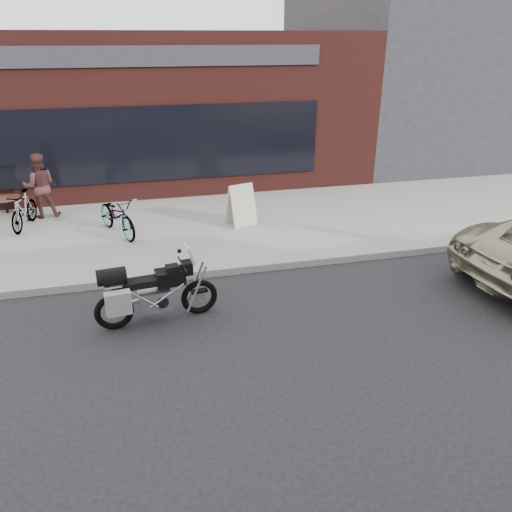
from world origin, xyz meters
name	(u,v)px	position (x,y,z in m)	size (l,w,h in m)	color
ground	(328,402)	(0.00, 0.00, 0.00)	(120.00, 120.00, 0.00)	black
near_sidewalk	(227,220)	(0.00, 7.00, 0.07)	(44.00, 6.00, 0.15)	gray
storefront	(133,101)	(-2.00, 13.98, 2.25)	(14.00, 10.07, 4.50)	#511E1A
neighbour_building	(439,73)	(10.00, 14.00, 3.00)	(10.00, 10.00, 6.00)	#29292E
motorcycle	(149,293)	(-2.13, 2.56, 0.56)	(2.04, 0.81, 1.29)	black
bicycle_front	(117,215)	(-2.65, 6.46, 0.61)	(0.61, 1.74, 0.92)	gray
bicycle_rear	(24,210)	(-4.81, 7.44, 0.59)	(0.41, 1.46, 0.88)	gray
sandwich_sign	(241,204)	(0.24, 6.45, 0.65)	(0.76, 0.73, 1.00)	beige
cafe_table	(5,198)	(-5.49, 8.71, 0.54)	(0.75, 0.75, 0.43)	black
cafe_patron_left	(40,186)	(-4.50, 8.18, 0.96)	(0.78, 0.61, 1.62)	#492727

